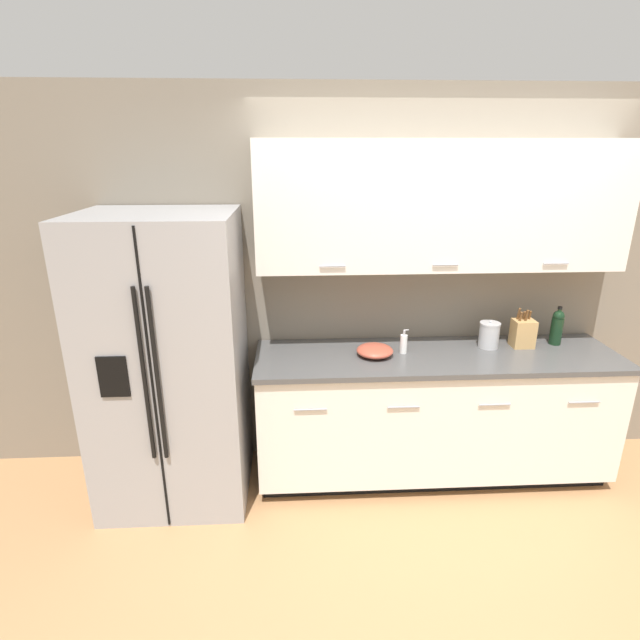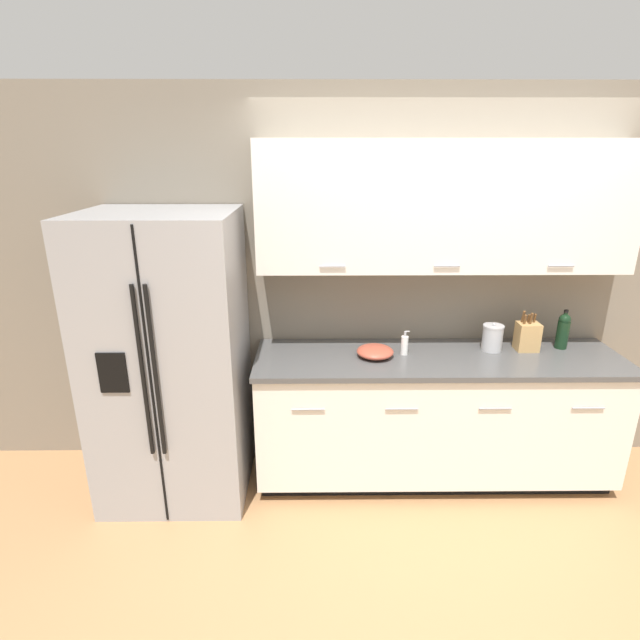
# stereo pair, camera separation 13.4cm
# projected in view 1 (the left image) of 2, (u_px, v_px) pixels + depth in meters

# --- Properties ---
(ground_plane) EXTENTS (14.00, 14.00, 0.00)m
(ground_plane) POSITION_uv_depth(u_px,v_px,m) (474.00, 568.00, 2.77)
(ground_plane) COLOR #B27F51
(wall_back) EXTENTS (10.00, 0.39, 2.60)m
(wall_back) POSITION_uv_depth(u_px,v_px,m) (435.00, 261.00, 3.39)
(wall_back) COLOR gray
(wall_back) RESTS_ON ground_plane
(counter_unit) EXTENTS (2.40, 0.64, 0.92)m
(counter_unit) POSITION_uv_depth(u_px,v_px,m) (432.00, 414.00, 3.45)
(counter_unit) COLOR black
(counter_unit) RESTS_ON ground_plane
(refrigerator) EXTENTS (0.91, 0.80, 1.86)m
(refrigerator) POSITION_uv_depth(u_px,v_px,m) (169.00, 362.00, 3.13)
(refrigerator) COLOR #9E9EA0
(refrigerator) RESTS_ON ground_plane
(knife_block) EXTENTS (0.14, 0.12, 0.27)m
(knife_block) POSITION_uv_depth(u_px,v_px,m) (523.00, 333.00, 3.39)
(knife_block) COLOR tan
(knife_block) RESTS_ON counter_unit
(wine_bottle) EXTENTS (0.08, 0.08, 0.27)m
(wine_bottle) POSITION_uv_depth(u_px,v_px,m) (557.00, 326.00, 3.42)
(wine_bottle) COLOR black
(wine_bottle) RESTS_ON counter_unit
(soap_dispenser) EXTENTS (0.05, 0.05, 0.16)m
(soap_dispenser) POSITION_uv_depth(u_px,v_px,m) (404.00, 344.00, 3.29)
(soap_dispenser) COLOR white
(soap_dispenser) RESTS_ON counter_unit
(steel_canister) EXTENTS (0.14, 0.14, 0.19)m
(steel_canister) POSITION_uv_depth(u_px,v_px,m) (489.00, 335.00, 3.38)
(steel_canister) COLOR #B7B7BA
(steel_canister) RESTS_ON counter_unit
(mixing_bowl) EXTENTS (0.24, 0.24, 0.07)m
(mixing_bowl) POSITION_uv_depth(u_px,v_px,m) (375.00, 351.00, 3.26)
(mixing_bowl) COLOR #B24C38
(mixing_bowl) RESTS_ON counter_unit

